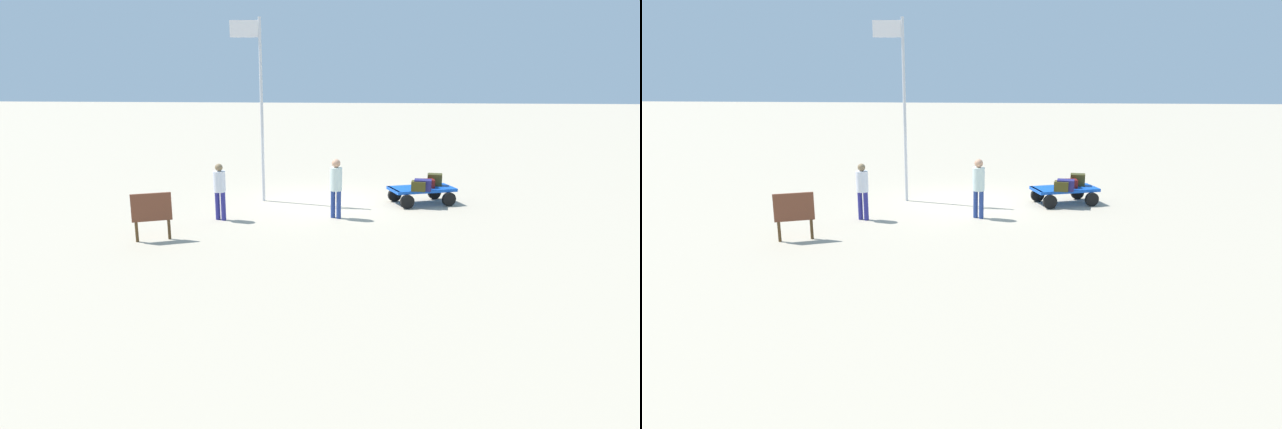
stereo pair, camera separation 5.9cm
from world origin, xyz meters
The scene contains 10 objects.
ground_plane centered at (0.00, 0.00, 0.00)m, with size 120.00×120.00×0.00m, color #B7A78F.
luggage_cart centered at (-3.32, 0.00, 0.42)m, with size 2.33×1.76×0.56m.
suitcase_navy centered at (-3.48, 0.00, 0.69)m, with size 0.56×0.41×0.27m.
suitcase_grey centered at (-3.32, 0.49, 0.73)m, with size 0.60×0.48×0.35m.
suitcase_maroon centered at (-3.81, -0.39, 0.75)m, with size 0.52×0.44×0.39m.
suitcase_olive centered at (-3.18, 0.56, 0.71)m, with size 0.51×0.42×0.31m.
worker_lead centered at (-0.59, 2.10, 1.07)m, with size 0.49×0.49×1.80m.
worker_trailing centered at (2.82, 2.57, 1.00)m, with size 0.45×0.45×1.69m.
flagpole centered at (2.08, -0.05, 3.50)m, with size 1.02×0.10×5.98m.
signboard centered at (4.07, 4.77, 0.81)m, with size 0.97×0.44×1.26m.
Camera 1 is at (-1.35, 18.58, 4.33)m, focal length 31.68 mm.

